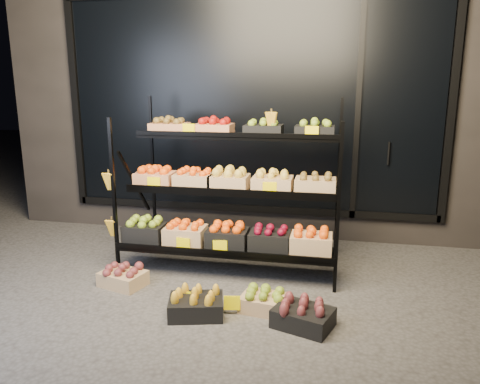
% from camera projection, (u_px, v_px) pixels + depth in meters
% --- Properties ---
extents(ground, '(24.00, 24.00, 0.00)m').
position_uv_depth(ground, '(217.00, 291.00, 4.16)').
color(ground, '#514F4C').
rests_on(ground, ground).
extents(building, '(6.00, 2.08, 3.50)m').
position_uv_depth(building, '(263.00, 86.00, 6.22)').
color(building, '#2D2826').
rests_on(building, ground).
extents(display_rack, '(2.18, 1.02, 1.66)m').
position_uv_depth(display_rack, '(230.00, 190.00, 4.55)').
color(display_rack, black).
rests_on(display_rack, ground).
extents(tag_floor_a, '(0.13, 0.01, 0.12)m').
position_uv_depth(tag_floor_a, '(183.00, 303.00, 3.80)').
color(tag_floor_a, '#F8DD00').
rests_on(tag_floor_a, ground).
extents(tag_floor_b, '(0.13, 0.01, 0.12)m').
position_uv_depth(tag_floor_b, '(232.00, 308.00, 3.72)').
color(tag_floor_b, '#F8DD00').
rests_on(tag_floor_b, ground).
extents(floor_crate_left, '(0.45, 0.38, 0.20)m').
position_uv_depth(floor_crate_left, '(123.00, 276.00, 4.24)').
color(floor_crate_left, tan).
rests_on(floor_crate_left, ground).
extents(floor_crate_midleft, '(0.49, 0.41, 0.21)m').
position_uv_depth(floor_crate_midleft, '(196.00, 304.00, 3.70)').
color(floor_crate_midleft, black).
rests_on(floor_crate_midleft, ground).
extents(floor_crate_midright, '(0.41, 0.33, 0.19)m').
position_uv_depth(floor_crate_midright, '(265.00, 300.00, 3.78)').
color(floor_crate_midright, tan).
rests_on(floor_crate_midright, ground).
extents(floor_crate_right, '(0.50, 0.43, 0.21)m').
position_uv_depth(floor_crate_right, '(303.00, 314.00, 3.53)').
color(floor_crate_right, black).
rests_on(floor_crate_right, ground).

